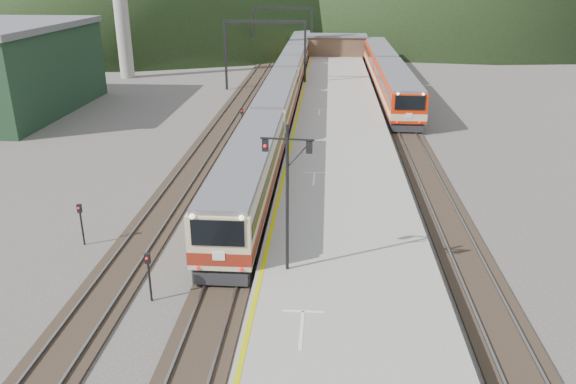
{
  "coord_description": "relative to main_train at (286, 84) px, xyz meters",
  "views": [
    {
      "loc": [
        4.52,
        -11.18,
        13.23
      ],
      "look_at": [
        2.51,
        17.13,
        2.0
      ],
      "focal_mm": 35.0,
      "sensor_mm": 36.0,
      "label": 1
    }
  ],
  "objects": [
    {
      "name": "short_signal_a",
      "position": [
        -2.8,
        -39.71,
        -0.49
      ],
      "size": [
        0.23,
        0.17,
        2.27
      ],
      "color": "black",
      "rests_on": "ground"
    },
    {
      "name": "station_shed",
      "position": [
        5.6,
        29.22,
        0.62
      ],
      "size": [
        9.4,
        4.4,
        3.1
      ],
      "color": "brown",
      "rests_on": "platform"
    },
    {
      "name": "gantry_far",
      "position": [
        -2.85,
        31.22,
        3.63
      ],
      "size": [
        9.55,
        0.25,
        8.0
      ],
      "color": "black",
      "rests_on": "ground"
    },
    {
      "name": "main_train",
      "position": [
        0.0,
        0.0,
        0.0
      ],
      "size": [
        2.82,
        77.38,
        3.44
      ],
      "color": "#CCB78A",
      "rests_on": "track_main"
    },
    {
      "name": "gantry_near",
      "position": [
        -2.85,
        6.22,
        3.63
      ],
      "size": [
        9.55,
        0.25,
        8.0
      ],
      "color": "black",
      "rests_on": "ground"
    },
    {
      "name": "short_signal_c",
      "position": [
        -7.84,
        -34.76,
        -0.49
      ],
      "size": [
        0.23,
        0.18,
        2.27
      ],
      "color": "black",
      "rests_on": "ground"
    },
    {
      "name": "signal_mast",
      "position": [
        2.95,
        -38.3,
        3.04
      ],
      "size": [
        2.2,
        0.35,
        6.52
      ],
      "color": "black",
      "rests_on": "platform"
    },
    {
      "name": "track_far",
      "position": [
        -5.0,
        -8.78,
        -1.88
      ],
      "size": [
        2.6,
        200.0,
        0.23
      ],
      "color": "black",
      "rests_on": "ground"
    },
    {
      "name": "short_signal_b",
      "position": [
        -2.76,
        -13.3,
        -0.49
      ],
      "size": [
        0.27,
        0.23,
        2.27
      ],
      "color": "black",
      "rests_on": "ground"
    },
    {
      "name": "second_train",
      "position": [
        11.5,
        8.45,
        0.16
      ],
      "size": [
        3.08,
        41.96,
        3.76
      ],
      "color": "red",
      "rests_on": "track_second"
    },
    {
      "name": "platform",
      "position": [
        5.6,
        -10.78,
        -1.45
      ],
      "size": [
        8.0,
        100.0,
        1.0
      ],
      "primitive_type": "cube",
      "color": "gray",
      "rests_on": "ground"
    },
    {
      "name": "track_main",
      "position": [
        0.0,
        -8.78,
        -1.88
      ],
      "size": [
        2.6,
        200.0,
        0.23
      ],
      "color": "black",
      "rests_on": "ground"
    },
    {
      "name": "track_second",
      "position": [
        11.5,
        -8.78,
        -1.88
      ],
      "size": [
        2.6,
        200.0,
        0.23
      ],
      "color": "black",
      "rests_on": "ground"
    }
  ]
}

